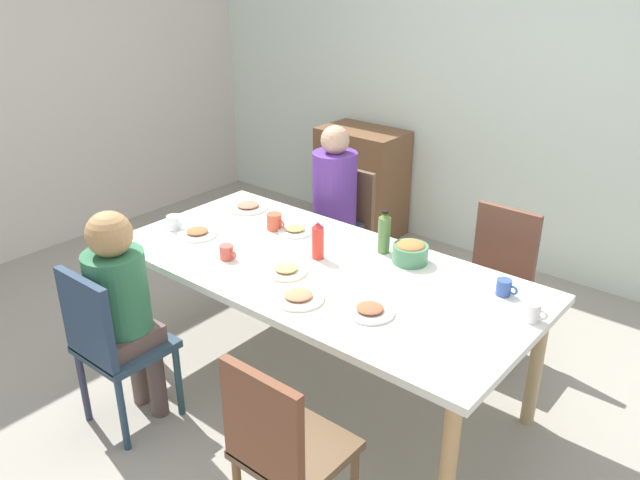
% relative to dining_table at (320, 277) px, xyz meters
% --- Properties ---
extents(ground_plane, '(6.92, 6.92, 0.00)m').
position_rel_dining_table_xyz_m(ground_plane, '(0.00, 0.00, -0.68)').
color(ground_plane, gray).
extents(wall_back, '(6.00, 0.12, 2.60)m').
position_rel_dining_table_xyz_m(wall_back, '(0.00, 2.18, 0.62)').
color(wall_back, silver).
rests_on(wall_back, ground_plane).
extents(wall_left, '(0.12, 4.49, 2.60)m').
position_rel_dining_table_xyz_m(wall_left, '(-2.94, 0.00, 0.62)').
color(wall_left, silver).
rests_on(wall_left, ground_plane).
extents(dining_table, '(2.28, 1.08, 0.75)m').
position_rel_dining_table_xyz_m(dining_table, '(0.00, 0.00, 0.00)').
color(dining_table, white).
rests_on(dining_table, ground_plane).
extents(chair_0, '(0.40, 0.40, 0.90)m').
position_rel_dining_table_xyz_m(chair_0, '(-0.57, -0.92, -0.17)').
color(chair_0, '#293E51').
rests_on(chair_0, ground_plane).
extents(person_0, '(0.30, 0.30, 1.16)m').
position_rel_dining_table_xyz_m(person_0, '(-0.57, -0.83, 0.03)').
color(person_0, brown).
rests_on(person_0, ground_plane).
extents(chair_1, '(0.40, 0.40, 0.90)m').
position_rel_dining_table_xyz_m(chair_1, '(0.57, 0.92, -0.17)').
color(chair_1, brown).
rests_on(chair_1, ground_plane).
extents(chair_2, '(0.40, 0.40, 0.90)m').
position_rel_dining_table_xyz_m(chair_2, '(-0.57, 0.92, -0.17)').
color(chair_2, brown).
rests_on(chair_2, ground_plane).
extents(person_2, '(0.30, 0.30, 1.23)m').
position_rel_dining_table_xyz_m(person_2, '(-0.57, 0.83, 0.05)').
color(person_2, '#424145').
rests_on(person_2, ground_plane).
extents(chair_3, '(0.40, 0.40, 0.90)m').
position_rel_dining_table_xyz_m(chair_3, '(0.57, -0.92, -0.17)').
color(chair_3, brown).
rests_on(chair_3, ground_plane).
extents(plate_0, '(0.23, 0.23, 0.04)m').
position_rel_dining_table_xyz_m(plate_0, '(0.47, -0.22, 0.08)').
color(plate_0, silver).
rests_on(plate_0, dining_table).
extents(plate_1, '(0.20, 0.20, 0.04)m').
position_rel_dining_table_xyz_m(plate_1, '(-0.39, 0.24, 0.08)').
color(plate_1, white).
rests_on(plate_1, dining_table).
extents(plate_2, '(0.23, 0.23, 0.04)m').
position_rel_dining_table_xyz_m(plate_2, '(-0.80, -0.15, 0.08)').
color(plate_2, white).
rests_on(plate_2, dining_table).
extents(plate_3, '(0.21, 0.21, 0.04)m').
position_rel_dining_table_xyz_m(plate_3, '(-0.08, -0.17, 0.08)').
color(plate_3, beige).
rests_on(plate_3, dining_table).
extents(plate_4, '(0.25, 0.25, 0.04)m').
position_rel_dining_table_xyz_m(plate_4, '(0.14, -0.33, 0.08)').
color(plate_4, white).
rests_on(plate_4, dining_table).
extents(plate_5, '(0.25, 0.25, 0.04)m').
position_rel_dining_table_xyz_m(plate_5, '(-0.87, 0.33, 0.08)').
color(plate_5, silver).
rests_on(plate_5, dining_table).
extents(bowl_0, '(0.19, 0.19, 0.12)m').
position_rel_dining_table_xyz_m(bowl_0, '(0.33, 0.34, 0.12)').
color(bowl_0, '#447D56').
rests_on(bowl_0, dining_table).
extents(cup_0, '(0.12, 0.08, 0.09)m').
position_rel_dining_table_xyz_m(cup_0, '(-0.96, -0.18, 0.11)').
color(cup_0, white).
rests_on(cup_0, dining_table).
extents(cup_1, '(0.11, 0.07, 0.08)m').
position_rel_dining_table_xyz_m(cup_1, '(0.87, 0.33, 0.11)').
color(cup_1, '#35509A').
rests_on(cup_1, dining_table).
extents(cup_2, '(0.12, 0.08, 0.09)m').
position_rel_dining_table_xyz_m(cup_2, '(1.06, 0.19, 0.11)').
color(cup_2, white).
rests_on(cup_2, dining_table).
extents(cup_3, '(0.11, 0.07, 0.08)m').
position_rel_dining_table_xyz_m(cup_3, '(-0.43, -0.25, 0.11)').
color(cup_3, '#CE5146').
rests_on(cup_3, dining_table).
extents(cup_4, '(0.13, 0.09, 0.10)m').
position_rel_dining_table_xyz_m(cup_4, '(-0.51, 0.20, 0.12)').
color(cup_4, '#C95236').
rests_on(cup_4, dining_table).
extents(bottle_0, '(0.07, 0.07, 0.24)m').
position_rel_dining_table_xyz_m(bottle_0, '(0.16, 0.35, 0.18)').
color(bottle_0, '#4E763D').
rests_on(bottle_0, dining_table).
extents(bottle_1, '(0.07, 0.07, 0.22)m').
position_rel_dining_table_xyz_m(bottle_1, '(-0.07, 0.07, 0.17)').
color(bottle_1, red).
rests_on(bottle_1, dining_table).
extents(side_cabinet, '(0.70, 0.44, 0.90)m').
position_rel_dining_table_xyz_m(side_cabinet, '(-1.10, 1.88, -0.23)').
color(side_cabinet, brown).
rests_on(side_cabinet, ground_plane).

